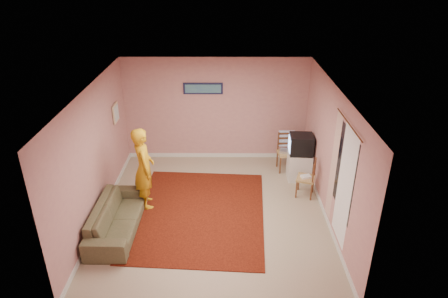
{
  "coord_description": "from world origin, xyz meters",
  "views": [
    {
      "loc": [
        0.25,
        -6.76,
        4.72
      ],
      "look_at": [
        0.21,
        0.6,
        1.14
      ],
      "focal_mm": 32.0,
      "sensor_mm": 36.0,
      "label": 1
    }
  ],
  "objects_px": {
    "chair_a": "(287,149)",
    "person": "(144,168)",
    "sofa": "(117,217)",
    "tv_cabinet": "(299,166)",
    "chair_b": "(306,174)",
    "crt_tv": "(301,144)"
  },
  "relations": [
    {
      "from": "chair_a",
      "to": "sofa",
      "type": "bearing_deg",
      "value": -151.45
    },
    {
      "from": "crt_tv",
      "to": "chair_b",
      "type": "relative_size",
      "value": 1.14
    },
    {
      "from": "sofa",
      "to": "crt_tv",
      "type": "bearing_deg",
      "value": -61.58
    },
    {
      "from": "crt_tv",
      "to": "chair_a",
      "type": "relative_size",
      "value": 1.09
    },
    {
      "from": "tv_cabinet",
      "to": "sofa",
      "type": "distance_m",
      "value": 4.24
    },
    {
      "from": "chair_b",
      "to": "person",
      "type": "relative_size",
      "value": 0.28
    },
    {
      "from": "chair_a",
      "to": "chair_b",
      "type": "bearing_deg",
      "value": -83.14
    },
    {
      "from": "tv_cabinet",
      "to": "chair_b",
      "type": "relative_size",
      "value": 1.36
    },
    {
      "from": "chair_b",
      "to": "sofa",
      "type": "height_order",
      "value": "chair_b"
    },
    {
      "from": "crt_tv",
      "to": "person",
      "type": "bearing_deg",
      "value": -158.57
    },
    {
      "from": "tv_cabinet",
      "to": "crt_tv",
      "type": "bearing_deg",
      "value": 176.9
    },
    {
      "from": "tv_cabinet",
      "to": "chair_a",
      "type": "bearing_deg",
      "value": 119.67
    },
    {
      "from": "tv_cabinet",
      "to": "chair_a",
      "type": "relative_size",
      "value": 1.3
    },
    {
      "from": "tv_cabinet",
      "to": "sofa",
      "type": "height_order",
      "value": "tv_cabinet"
    },
    {
      "from": "crt_tv",
      "to": "chair_b",
      "type": "xyz_separation_m",
      "value": [
        0.02,
        -0.72,
        -0.36
      ]
    },
    {
      "from": "chair_a",
      "to": "person",
      "type": "xyz_separation_m",
      "value": [
        -3.11,
        -1.53,
        0.3
      ]
    },
    {
      "from": "person",
      "to": "tv_cabinet",
      "type": "bearing_deg",
      "value": -89.7
    },
    {
      "from": "chair_a",
      "to": "person",
      "type": "relative_size",
      "value": 0.29
    },
    {
      "from": "sofa",
      "to": "person",
      "type": "xyz_separation_m",
      "value": [
        0.4,
        0.87,
        0.58
      ]
    },
    {
      "from": "chair_b",
      "to": "crt_tv",
      "type": "bearing_deg",
      "value": -160.45
    },
    {
      "from": "crt_tv",
      "to": "tv_cabinet",
      "type": "bearing_deg",
      "value": -0.0
    },
    {
      "from": "chair_a",
      "to": "person",
      "type": "bearing_deg",
      "value": -159.56
    }
  ]
}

